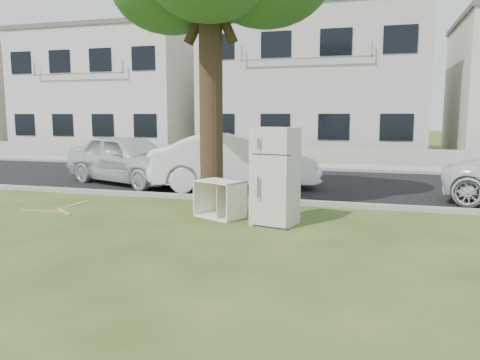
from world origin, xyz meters
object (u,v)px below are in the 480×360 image
(car_center, at_px, (233,162))
(car_left, at_px, (128,159))
(cabinet, at_px, (220,199))
(fridge, at_px, (275,176))

(car_center, distance_m, car_left, 3.48)
(cabinet, bearing_deg, car_center, 128.81)
(car_center, relative_size, car_left, 1.06)
(fridge, xyz_separation_m, car_left, (-5.59, 4.17, -0.17))
(cabinet, height_order, car_left, car_left)
(cabinet, bearing_deg, car_left, 164.18)
(cabinet, distance_m, car_center, 3.90)
(car_center, xyz_separation_m, car_left, (-3.48, 0.10, -0.02))
(fridge, relative_size, cabinet, 1.90)
(cabinet, relative_size, car_left, 0.22)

